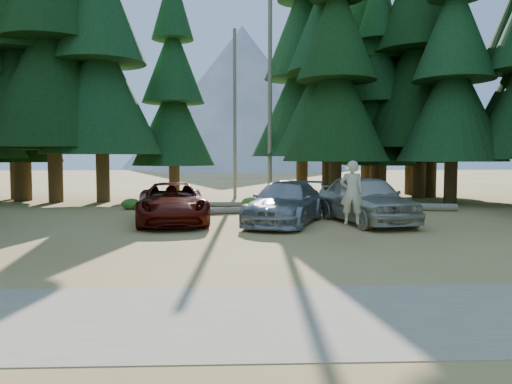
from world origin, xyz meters
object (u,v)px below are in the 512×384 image
at_px(red_pickup, 172,203).
at_px(log_right, 396,207).
at_px(log_left, 212,211).
at_px(frisbee_player, 352,192).
at_px(log_mid, 218,204).
at_px(silver_minivan_center, 285,203).
at_px(silver_minivan_right, 366,199).

relative_size(red_pickup, log_right, 0.99).
xyz_separation_m(log_left, log_right, (8.34, 1.24, 0.03)).
xyz_separation_m(frisbee_player, log_mid, (-4.22, 10.27, -1.31)).
xyz_separation_m(frisbee_player, log_right, (3.95, 8.25, -1.26)).
bearing_deg(silver_minivan_center, log_right, 58.27).
bearing_deg(red_pickup, log_mid, 67.19).
xyz_separation_m(red_pickup, silver_minivan_center, (4.17, -0.36, 0.02)).
height_order(frisbee_player, log_right, frisbee_player).
distance_m(frisbee_player, log_right, 9.23).
height_order(silver_minivan_center, silver_minivan_right, silver_minivan_right).
relative_size(log_left, log_right, 0.73).
height_order(red_pickup, log_mid, red_pickup).
bearing_deg(log_right, log_mid, 175.51).
bearing_deg(red_pickup, silver_minivan_right, -10.81).
xyz_separation_m(silver_minivan_right, frisbee_player, (-1.46, -4.01, 0.53)).
distance_m(red_pickup, log_left, 3.12).
height_order(red_pickup, silver_minivan_right, silver_minivan_right).
height_order(silver_minivan_center, log_mid, silver_minivan_center).
distance_m(log_mid, log_right, 8.42).
distance_m(red_pickup, log_right, 10.47).
distance_m(red_pickup, log_mid, 6.22).
height_order(silver_minivan_center, log_right, silver_minivan_center).
relative_size(red_pickup, frisbee_player, 2.93).
relative_size(frisbee_player, log_right, 0.34).
distance_m(frisbee_player, log_left, 8.37).
bearing_deg(log_left, silver_minivan_center, -64.93).
distance_m(silver_minivan_center, log_right, 7.03).
height_order(red_pickup, log_right, red_pickup).
distance_m(frisbee_player, log_mid, 11.18).
bearing_deg(log_mid, frisbee_player, -64.80).
relative_size(frisbee_player, log_left, 0.47).
height_order(red_pickup, silver_minivan_center, silver_minivan_center).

